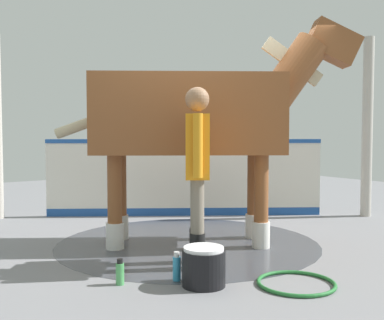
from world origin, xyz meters
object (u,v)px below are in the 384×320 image
Objects in this scene: horse at (198,117)px; handler at (197,163)px; bottle_shampoo at (177,267)px; wash_bucket at (204,267)px; hose_coil at (296,283)px; bottle_spray at (120,273)px.

horse is 1.78× the size of handler.
wash_bucket is at bearing -155.23° from bottle_shampoo.
bottle_shampoo is 0.38× the size of hose_coil.
horse is 1.96m from bottle_shampoo.
hose_coil is at bearing -123.95° from wash_bucket.
handler is (-0.75, 0.55, -0.47)m from horse.
horse is at bearing -43.27° from bottle_shampoo.
wash_bucket is 0.55× the size of hose_coil.
handler is at bearing 19.75° from hose_coil.
wash_bucket is 0.80m from hose_coil.
horse reaches higher than bottle_shampoo.
bottle_spray is at bearing 40.63° from handler.
horse is 1.04m from handler.
wash_bucket is at bearing -127.15° from bottle_spray.
handler is at bearing -83.82° from bottle_spray.
bottle_shampoo reaches higher than bottle_spray.
wash_bucket is 0.71m from bottle_spray.
bottle_shampoo is at bearing 68.32° from handler.
horse reaches higher than handler.
wash_bucket is 0.27m from bottle_shampoo.
handler is at bearing -93.62° from horse.
hose_coil is (-0.96, -0.35, -0.99)m from handler.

